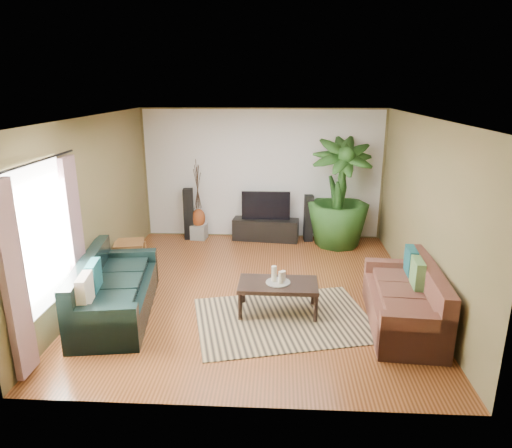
# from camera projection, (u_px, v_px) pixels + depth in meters

# --- Properties ---
(floor) EXTENTS (5.50, 5.50, 0.00)m
(floor) POSITION_uv_depth(u_px,v_px,m) (255.00, 290.00, 7.27)
(floor) COLOR brown
(floor) RESTS_ON ground
(ceiling) EXTENTS (5.50, 5.50, 0.00)m
(ceiling) POSITION_uv_depth(u_px,v_px,m) (255.00, 117.00, 6.48)
(ceiling) COLOR white
(ceiling) RESTS_ON ground
(wall_back) EXTENTS (5.00, 0.00, 5.00)m
(wall_back) POSITION_uv_depth(u_px,v_px,m) (263.00, 174.00, 9.50)
(wall_back) COLOR brown
(wall_back) RESTS_ON ground
(wall_front) EXTENTS (5.00, 0.00, 5.00)m
(wall_front) POSITION_uv_depth(u_px,v_px,m) (239.00, 286.00, 4.25)
(wall_front) COLOR brown
(wall_front) RESTS_ON ground
(wall_left) EXTENTS (0.00, 5.50, 5.50)m
(wall_left) POSITION_uv_depth(u_px,v_px,m) (93.00, 207.00, 7.00)
(wall_left) COLOR brown
(wall_left) RESTS_ON ground
(wall_right) EXTENTS (0.00, 5.50, 5.50)m
(wall_right) POSITION_uv_depth(u_px,v_px,m) (424.00, 211.00, 6.75)
(wall_right) COLOR brown
(wall_right) RESTS_ON ground
(backwall_panel) EXTENTS (4.90, 0.00, 4.90)m
(backwall_panel) POSITION_uv_depth(u_px,v_px,m) (263.00, 175.00, 9.49)
(backwall_panel) COLOR white
(backwall_panel) RESTS_ON ground
(window_pane) EXTENTS (0.00, 1.80, 1.80)m
(window_pane) POSITION_uv_depth(u_px,v_px,m) (42.00, 237.00, 5.46)
(window_pane) COLOR white
(window_pane) RESTS_ON ground
(curtain_near) EXTENTS (0.08, 0.35, 2.20)m
(curtain_near) POSITION_uv_depth(u_px,v_px,m) (14.00, 282.00, 4.82)
(curtain_near) COLOR gray
(curtain_near) RESTS_ON ground
(curtain_far) EXTENTS (0.08, 0.35, 2.20)m
(curtain_far) POSITION_uv_depth(u_px,v_px,m) (75.00, 237.00, 6.25)
(curtain_far) COLOR gray
(curtain_far) RESTS_ON ground
(curtain_rod) EXTENTS (0.03, 1.90, 0.03)m
(curtain_rod) POSITION_uv_depth(u_px,v_px,m) (35.00, 162.00, 5.19)
(curtain_rod) COLOR black
(curtain_rod) RESTS_ON ground
(sofa_left) EXTENTS (1.21, 2.23, 0.85)m
(sofa_left) POSITION_uv_depth(u_px,v_px,m) (116.00, 286.00, 6.42)
(sofa_left) COLOR black
(sofa_left) RESTS_ON floor
(sofa_right) EXTENTS (0.98, 1.94, 0.85)m
(sofa_right) POSITION_uv_depth(u_px,v_px,m) (403.00, 296.00, 6.12)
(sofa_right) COLOR brown
(sofa_right) RESTS_ON floor
(area_rug) EXTENTS (2.72, 2.21, 0.01)m
(area_rug) POSITION_uv_depth(u_px,v_px,m) (284.00, 319.00, 6.37)
(area_rug) COLOR tan
(area_rug) RESTS_ON floor
(coffee_table) EXTENTS (1.13, 0.63, 0.46)m
(coffee_table) POSITION_uv_depth(u_px,v_px,m) (278.00, 298.00, 6.52)
(coffee_table) COLOR black
(coffee_table) RESTS_ON floor
(candle_tray) EXTENTS (0.35, 0.35, 0.02)m
(candle_tray) POSITION_uv_depth(u_px,v_px,m) (278.00, 282.00, 6.45)
(candle_tray) COLOR gray
(candle_tray) RESTS_ON coffee_table
(candle_tall) EXTENTS (0.07, 0.07, 0.22)m
(candle_tall) POSITION_uv_depth(u_px,v_px,m) (274.00, 274.00, 6.45)
(candle_tall) COLOR white
(candle_tall) RESTS_ON candle_tray
(candle_mid) EXTENTS (0.07, 0.07, 0.17)m
(candle_mid) POSITION_uv_depth(u_px,v_px,m) (281.00, 277.00, 6.38)
(candle_mid) COLOR beige
(candle_mid) RESTS_ON candle_tray
(candle_short) EXTENTS (0.07, 0.07, 0.14)m
(candle_short) POSITION_uv_depth(u_px,v_px,m) (283.00, 276.00, 6.48)
(candle_short) COLOR silver
(candle_short) RESTS_ON candle_tray
(tv_stand) EXTENTS (1.40, 0.56, 0.45)m
(tv_stand) POSITION_uv_depth(u_px,v_px,m) (266.00, 229.00, 9.59)
(tv_stand) COLOR black
(tv_stand) RESTS_ON floor
(television) EXTENTS (1.00, 0.05, 0.59)m
(television) POSITION_uv_depth(u_px,v_px,m) (266.00, 205.00, 9.43)
(television) COLOR black
(television) RESTS_ON tv_stand
(speaker_left) EXTENTS (0.21, 0.23, 1.08)m
(speaker_left) POSITION_uv_depth(u_px,v_px,m) (189.00, 214.00, 9.58)
(speaker_left) COLOR black
(speaker_left) RESTS_ON floor
(speaker_right) EXTENTS (0.20, 0.21, 0.97)m
(speaker_right) POSITION_uv_depth(u_px,v_px,m) (308.00, 218.00, 9.47)
(speaker_right) COLOR black
(speaker_right) RESTS_ON floor
(potted_plant) EXTENTS (1.26, 1.26, 2.17)m
(potted_plant) POSITION_uv_depth(u_px,v_px,m) (339.00, 193.00, 9.03)
(potted_plant) COLOR #1F4617
(potted_plant) RESTS_ON floor
(plant_pot) EXTENTS (0.40, 0.40, 0.31)m
(plant_pot) POSITION_uv_depth(u_px,v_px,m) (337.00, 237.00, 9.31)
(plant_pot) COLOR black
(plant_pot) RESTS_ON floor
(pedestal) EXTENTS (0.35, 0.35, 0.31)m
(pedestal) POSITION_uv_depth(u_px,v_px,m) (199.00, 232.00, 9.68)
(pedestal) COLOR #979794
(pedestal) RESTS_ON floor
(vase) EXTENTS (0.29, 0.29, 0.40)m
(vase) POSITION_uv_depth(u_px,v_px,m) (199.00, 218.00, 9.59)
(vase) COLOR brown
(vase) RESTS_ON pedestal
(side_table) EXTENTS (0.60, 0.60, 0.52)m
(side_table) POSITION_uv_depth(u_px,v_px,m) (130.00, 256.00, 8.01)
(side_table) COLOR brown
(side_table) RESTS_ON floor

